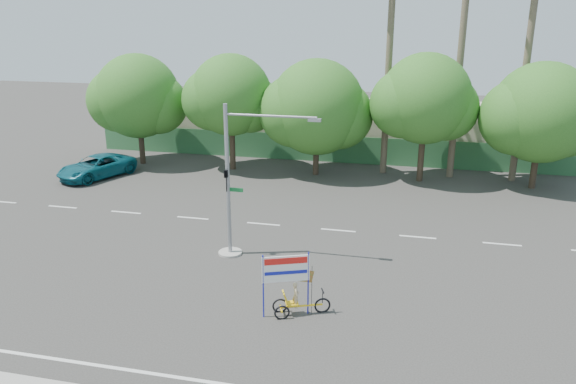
# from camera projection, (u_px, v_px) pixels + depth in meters

# --- Properties ---
(ground) EXTENTS (120.00, 120.00, 0.00)m
(ground) POSITION_uv_depth(u_px,v_px,m) (258.00, 301.00, 21.90)
(ground) COLOR #33302D
(ground) RESTS_ON ground
(fence) EXTENTS (38.00, 0.08, 2.00)m
(fence) POSITION_uv_depth(u_px,v_px,m) (338.00, 149.00, 41.51)
(fence) COLOR #336B3D
(fence) RESTS_ON ground
(building_left) EXTENTS (12.00, 8.00, 4.00)m
(building_left) POSITION_uv_depth(u_px,v_px,m) (228.00, 119.00, 47.51)
(building_left) COLOR beige
(building_left) RESTS_ON ground
(building_right) EXTENTS (14.00, 8.00, 3.60)m
(building_right) POSITION_uv_depth(u_px,v_px,m) (448.00, 131.00, 43.72)
(building_right) COLOR beige
(building_right) RESTS_ON ground
(tree_far_left) EXTENTS (7.14, 6.00, 7.96)m
(tree_far_left) POSITION_uv_depth(u_px,v_px,m) (137.00, 99.00, 40.11)
(tree_far_left) COLOR #473828
(tree_far_left) RESTS_ON ground
(tree_left) EXTENTS (6.66, 5.60, 8.07)m
(tree_left) POSITION_uv_depth(u_px,v_px,m) (230.00, 98.00, 38.52)
(tree_left) COLOR #473828
(tree_left) RESTS_ON ground
(tree_center) EXTENTS (7.62, 6.40, 7.85)m
(tree_center) POSITION_uv_depth(u_px,v_px,m) (316.00, 110.00, 37.42)
(tree_center) COLOR #473828
(tree_center) RESTS_ON ground
(tree_right) EXTENTS (6.90, 5.80, 8.36)m
(tree_right) POSITION_uv_depth(u_px,v_px,m) (424.00, 102.00, 35.68)
(tree_right) COLOR #473828
(tree_right) RESTS_ON ground
(tree_far_right) EXTENTS (7.38, 6.20, 7.94)m
(tree_far_right) POSITION_uv_depth(u_px,v_px,m) (541.00, 116.00, 34.37)
(tree_far_right) COLOR #473828
(tree_far_right) RESTS_ON ground
(palm_tall) EXTENTS (3.73, 3.79, 17.45)m
(palm_tall) POSITION_uv_depth(u_px,v_px,m) (464.00, 16.00, 35.02)
(palm_tall) COLOR #70604C
(palm_tall) RESTS_ON ground
(palm_mid) EXTENTS (3.73, 3.79, 15.45)m
(palm_mid) POSITION_uv_depth(u_px,v_px,m) (530.00, 34.00, 34.49)
(palm_mid) COLOR #70604C
(palm_mid) RESTS_ON ground
(palm_short) EXTENTS (3.73, 3.79, 14.45)m
(palm_short) POSITION_uv_depth(u_px,v_px,m) (390.00, 41.00, 36.48)
(palm_short) COLOR #70604C
(palm_short) RESTS_ON ground
(traffic_signal) EXTENTS (4.72, 1.10, 7.00)m
(traffic_signal) POSITION_uv_depth(u_px,v_px,m) (235.00, 195.00, 25.15)
(traffic_signal) COLOR gray
(traffic_signal) RESTS_ON ground
(trike_billboard) EXTENTS (2.41, 1.16, 2.53)m
(trike_billboard) POSITION_uv_depth(u_px,v_px,m) (292.00, 290.00, 20.59)
(trike_billboard) COLOR black
(trike_billboard) RESTS_ON ground
(pickup_truck) EXTENTS (4.37, 5.88, 1.48)m
(pickup_truck) POSITION_uv_depth(u_px,v_px,m) (97.00, 167.00, 37.83)
(pickup_truck) COLOR #0E5867
(pickup_truck) RESTS_ON ground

